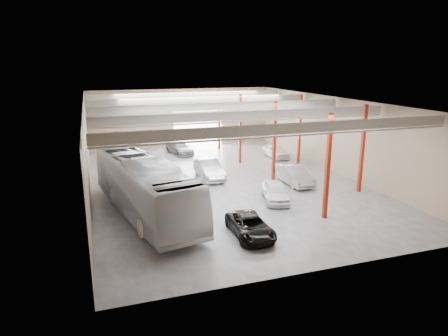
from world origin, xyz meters
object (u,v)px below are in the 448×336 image
coach_bus (144,187)px  car_row_a (276,192)px  black_sedan (250,226)px  car_row_c (180,148)px  car_right_near (293,175)px  car_right_far (275,151)px  car_row_b (209,169)px

coach_bus → car_row_a: (9.62, -0.46, -1.21)m
coach_bus → black_sedan: size_ratio=3.10×
car_row_a → car_row_c: car_row_a is taller
car_row_a → coach_bus: bearing=-166.1°
car_row_a → car_right_near: (3.34, 3.48, 0.07)m
black_sedan → car_right_far: (10.30, 17.98, 0.10)m
black_sedan → car_right_near: (7.50, 8.68, 0.18)m
car_row_a → black_sedan: bearing=-112.0°
car_row_b → car_row_c: (-0.36, 10.50, -0.16)m
car_right_far → car_row_b: bearing=-150.2°
coach_bus → car_right_far: bearing=26.8°
coach_bus → car_right_near: (12.95, 3.02, -1.14)m
black_sedan → car_right_far: bearing=62.1°
car_row_a → car_row_b: size_ratio=0.84×
black_sedan → car_row_a: car_row_a is taller
car_right_near → car_row_b: bearing=147.4°
car_row_c → black_sedan: bearing=-104.6°
coach_bus → car_right_near: bearing=1.9°
black_sedan → car_row_c: size_ratio=0.97×
black_sedan → car_row_c: 23.08m
car_row_b → car_row_c: 10.51m
black_sedan → car_row_b: size_ratio=0.88×
car_row_b → car_right_far: size_ratio=1.20×
car_row_b → black_sedan: bearing=-94.5°
car_row_c → car_right_far: car_right_far is taller
black_sedan → car_row_a: bearing=53.2°
car_row_a → car_row_c: bearing=117.4°
car_row_b → car_right_near: (6.35, -3.88, -0.04)m
black_sedan → car_right_far: 20.72m
car_row_b → car_row_c: car_row_b is taller
car_row_b → car_right_near: bearing=-30.7°
car_row_b → car_row_a: bearing=-67.0°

